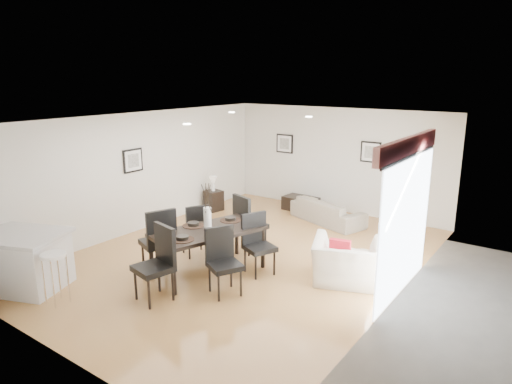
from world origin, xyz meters
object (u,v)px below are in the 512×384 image
Objects in this scene: dining_chair_wfar at (196,227)px; dining_chair_efar at (257,240)px; dining_chair_enear at (222,257)px; dining_chair_wnear at (159,237)px; coffee_table at (301,204)px; kitchen_island at (23,261)px; dining_chair_head at (159,259)px; dining_table at (208,234)px; sofa at (328,211)px; side_table at (214,201)px; armchair at (348,262)px; dining_chair_foot at (247,220)px; bar_stool at (54,261)px.

dining_chair_wfar is 1.40m from dining_chair_efar.
dining_chair_wnear is at bearing 120.92° from dining_chair_enear.
coffee_table is 6.85m from kitchen_island.
dining_table is at bearing 103.40° from dining_chair_head.
dining_table reaches higher than sofa.
dining_chair_head is at bearing 67.98° from dining_chair_wnear.
dining_chair_efar is 4.10m from side_table.
dining_chair_head is at bearing -80.74° from coffee_table.
armchair is 2.17m from dining_chair_enear.
side_table is at bearing -44.31° from armchair.
dining_chair_wnear is at bearing 29.00° from kitchen_island.
dining_chair_foot is at bearing -76.79° from coffee_table.
kitchen_island is (-2.13, -1.06, -0.19)m from dining_chair_head.
dining_chair_head is at bearing 41.81° from bar_stool.
dining_table is 2.04× the size of dining_chair_wfar.
dining_chair_enear is (-1.53, -1.52, 0.23)m from armchair.
dining_chair_wnear is 1.86m from dining_chair_foot.
dining_chair_enear reaches higher than dining_table.
armchair is at bearing -17.78° from dining_chair_enear.
armchair is (1.81, -2.83, 0.10)m from sofa.
side_table is at bearing 76.11° from dining_chair_efar.
dining_chair_wfar is 0.97× the size of dining_chair_enear.
sofa is 1.59× the size of dining_chair_wnear.
kitchen_island reaches higher than coffee_table.
dining_chair_efar is at bearing 121.00° from dining_chair_wfar.
dining_chair_wfar is at bearing 117.75° from dining_chair_efar.
kitchen_island is (-1.48, -6.68, 0.31)m from coffee_table.
sofa is 0.89× the size of dining_table.
dining_table is (-0.42, -3.90, 0.45)m from sofa.
kitchen_island is at bearing 150.41° from dining_chair_enear.
dining_chair_wnear is at bearing 28.63° from dining_chair_wfar.
armchair is 3.34m from dining_chair_wnear.
dining_chair_foot is at bearing 51.31° from dining_chair_enear.
dining_chair_enear is 0.91× the size of dining_chair_head.
dining_chair_wnear is at bearing 74.71° from bar_stool.
sofa is 1.60× the size of dining_chair_head.
armchair is 5.14m from side_table.
dining_chair_wnear is 1.46× the size of bar_stool.
dining_table is 2.41× the size of coffee_table.
armchair is at bearing -22.82° from side_table.
side_table reaches higher than coffee_table.
dining_table is 1.98× the size of dining_chair_efar.
sofa is 2.75m from dining_chair_foot.
bar_stool is (-1.86, -2.80, 0.11)m from dining_chair_efar.
coffee_table is at bearing 35.75° from side_table.
coffee_table is (-2.86, 3.35, -0.20)m from armchair.
bar_stool reaches higher than side_table.
dining_chair_enear is at bearing -15.26° from dining_table.
armchair is 4.41m from coffee_table.
dining_chair_enear is at bearing 131.05° from dining_chair_foot.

